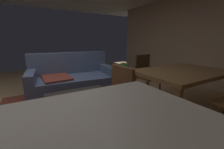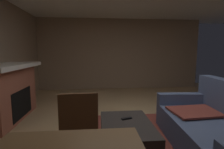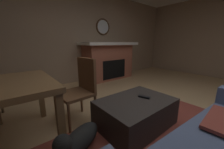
# 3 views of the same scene
# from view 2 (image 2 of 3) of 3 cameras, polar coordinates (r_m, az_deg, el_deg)

# --- Properties ---
(floor) EXTENTS (9.16, 9.16, 0.00)m
(floor) POSITION_cam_2_polar(r_m,az_deg,el_deg) (3.06, 10.61, -19.49)
(floor) COLOR tan
(wall_left) EXTENTS (0.12, 6.32, 2.61)m
(wall_left) POSITION_cam_2_polar(r_m,az_deg,el_deg) (6.49, 1.68, 6.81)
(wall_left) COLOR #9E846B
(wall_left) RESTS_ON ground
(area_rug) EXTENTS (2.60, 2.00, 0.01)m
(area_rug) POSITION_cam_2_polar(r_m,az_deg,el_deg) (2.83, 17.50, -21.97)
(area_rug) COLOR brown
(area_rug) RESTS_ON ground
(fireplace) EXTENTS (1.80, 0.76, 1.15)m
(fireplace) POSITION_cam_2_polar(r_m,az_deg,el_deg) (4.03, -31.92, -5.11)
(fireplace) COLOR #9E5642
(fireplace) RESTS_ON ground
(couch) EXTENTS (1.99, 1.12, 0.96)m
(couch) POSITION_cam_2_polar(r_m,az_deg,el_deg) (2.86, 31.94, -15.41)
(couch) COLOR #4C5B7F
(couch) RESTS_ON ground
(ottoman_coffee_table) EXTENTS (1.01, 0.72, 0.38)m
(ottoman_coffee_table) POSITION_cam_2_polar(r_m,az_deg,el_deg) (2.59, 4.96, -19.89)
(ottoman_coffee_table) COLOR #2D2826
(ottoman_coffee_table) RESTS_ON ground
(tv_remote) EXTENTS (0.10, 0.17, 0.02)m
(tv_remote) POSITION_cam_2_polar(r_m,az_deg,el_deg) (2.64, 4.90, -14.49)
(tv_remote) COLOR black
(tv_remote) RESTS_ON ottoman_coffee_table
(dining_chair_west) EXTENTS (0.47, 0.47, 0.93)m
(dining_chair_west) POSITION_cam_2_polar(r_m,az_deg,el_deg) (1.97, -11.19, -18.58)
(dining_chair_west) COLOR brown
(dining_chair_west) RESTS_ON ground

